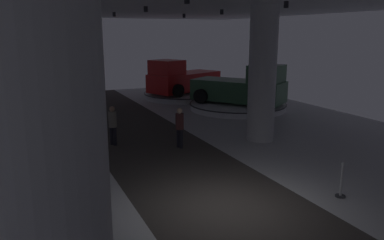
{
  "coord_description": "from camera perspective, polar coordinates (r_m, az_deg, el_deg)",
  "views": [
    {
      "loc": [
        -4.64,
        -7.93,
        4.42
      ],
      "look_at": [
        0.84,
        4.09,
        1.4
      ],
      "focal_mm": 35.81,
      "sensor_mm": 36.0,
      "label": 1
    }
  ],
  "objects": [
    {
      "name": "pickup_truck_deep_right",
      "position": [
        26.33,
        -1.57,
        6.1
      ],
      "size": [
        5.7,
        4.22,
        2.3
      ],
      "color": "red",
      "rests_on": "display_platform_deep_right"
    },
    {
      "name": "visitor_walking_near",
      "position": [
        14.88,
        -1.85,
        -0.79
      ],
      "size": [
        0.32,
        0.32,
        1.59
      ],
      "color": "black",
      "rests_on": "ground"
    },
    {
      "name": "ground",
      "position": [
        10.21,
        5.38,
        -13.0
      ],
      "size": [
        24.0,
        44.0,
        0.06
      ],
      "color": "#B2B2B7"
    },
    {
      "name": "visitor_walking_far",
      "position": [
        15.54,
        -11.73,
        -0.46
      ],
      "size": [
        0.32,
        0.32,
        1.59
      ],
      "color": "black",
      "rests_on": "ground"
    },
    {
      "name": "stanchion_c",
      "position": [
        11.39,
        21.35,
        -8.88
      ],
      "size": [
        0.28,
        0.28,
        1.01
      ],
      "color": "#333338",
      "rests_on": "ground"
    },
    {
      "name": "display_platform_deep_right",
      "position": [
        26.72,
        -1.07,
        3.81
      ],
      "size": [
        5.68,
        5.68,
        0.37
      ],
      "color": "#B7B7BC",
      "rests_on": "ground"
    },
    {
      "name": "pickup_truck_far_right",
      "position": [
        22.47,
        7.63,
        4.79
      ],
      "size": [
        4.76,
        5.55,
        2.3
      ],
      "color": "#2D5638",
      "rests_on": "display_platform_far_right"
    },
    {
      "name": "column_right",
      "position": [
        15.96,
        10.44,
        6.66
      ],
      "size": [
        1.13,
        1.13,
        5.5
      ],
      "color": "#ADADB2",
      "rests_on": "ground"
    },
    {
      "name": "display_platform_far_right",
      "position": [
        22.77,
        6.8,
        2.11
      ],
      "size": [
        5.68,
        5.68,
        0.36
      ],
      "color": "silver",
      "rests_on": "ground"
    },
    {
      "name": "column_left",
      "position": [
        4.71,
        -21.16,
        -8.84
      ],
      "size": [
        1.46,
        1.46,
        5.5
      ],
      "color": "#ADADB2",
      "rests_on": "ground"
    }
  ]
}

